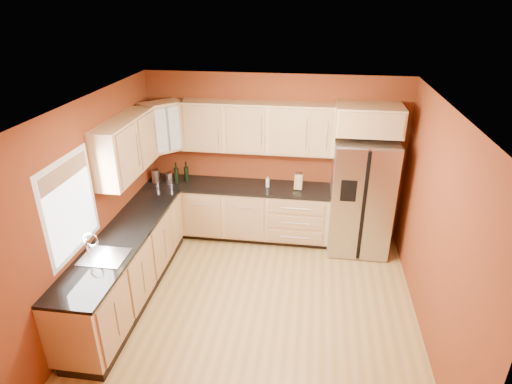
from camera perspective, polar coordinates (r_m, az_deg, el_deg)
floor at (r=5.70m, az=0.10°, el=-14.94°), size 4.00×4.00×0.00m
ceiling at (r=4.49m, az=0.12°, el=11.38°), size 4.00×4.00×0.00m
wall_back at (r=6.78m, az=2.46°, el=4.64°), size 4.00×0.04×2.60m
wall_front at (r=3.37m, az=-4.90°, el=-19.63°), size 4.00×0.04×2.60m
wall_left at (r=5.57m, az=-20.73°, el=-1.78°), size 0.04×4.00×2.60m
wall_right at (r=5.12m, az=22.94°, el=-4.60°), size 0.04×4.00×2.60m
base_cabinets_back at (r=6.93m, az=-2.46°, el=-2.68°), size 2.90×0.60×0.88m
base_cabinets_left at (r=5.86m, az=-16.83°, el=-9.52°), size 0.60×2.80×0.88m
countertop_back at (r=6.72m, az=-2.55°, el=0.76°), size 2.90×0.62×0.04m
countertop_left at (r=5.62m, az=-17.32°, el=-5.65°), size 0.62×2.80×0.04m
upper_cabinets_back at (r=6.48m, az=0.17°, el=8.60°), size 2.30×0.33×0.75m
upper_cabinets_left at (r=5.90m, az=-16.91°, el=5.81°), size 0.33×1.35×0.75m
corner_upper_cabinet at (r=6.67m, az=-12.35°, el=8.49°), size 0.67×0.67×0.75m
over_fridge_cabinet at (r=6.28m, az=14.82°, el=9.36°), size 0.92×0.60×0.40m
refrigerator at (r=6.60m, az=13.79°, el=-0.52°), size 0.90×0.75×1.78m
window at (r=5.07m, az=-23.49°, el=-1.78°), size 0.03×0.90×1.00m
sink_faucet at (r=5.16m, az=-19.80°, el=-6.79°), size 0.50×0.42×0.30m
canister_left at (r=6.97m, az=-13.22°, el=2.11°), size 0.17×0.17×0.21m
canister_right at (r=6.88m, az=-11.44°, el=1.86°), size 0.13×0.13×0.18m
wine_bottle_a at (r=6.85m, az=-10.57°, el=2.54°), size 0.09×0.09×0.34m
wine_bottle_b at (r=6.87m, az=-9.28°, el=2.71°), size 0.09×0.09×0.33m
knife_block at (r=6.57m, az=5.72°, el=1.39°), size 0.13×0.12×0.24m
soap_dispenser at (r=6.61m, az=1.55°, el=1.35°), size 0.07×0.07×0.17m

